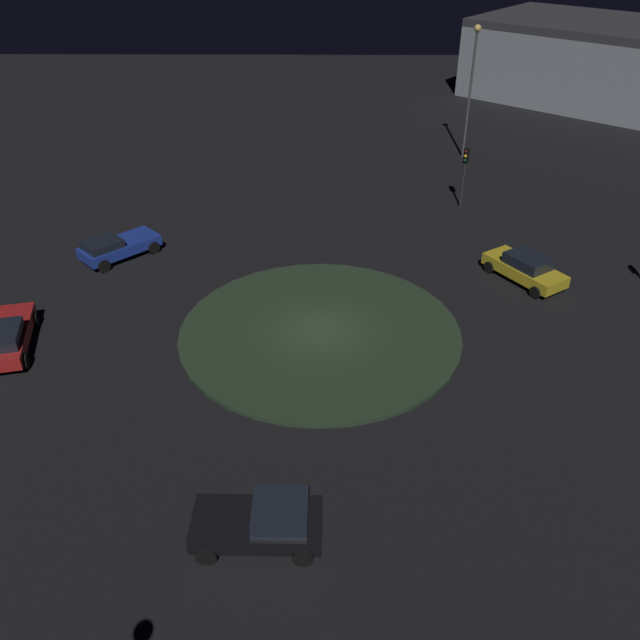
# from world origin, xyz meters

# --- Properties ---
(ground_plane) EXTENTS (121.28, 121.28, 0.00)m
(ground_plane) POSITION_xyz_m (0.00, 0.00, 0.00)
(ground_plane) COLOR black
(roundabout_island) EXTENTS (12.75, 12.75, 0.18)m
(roundabout_island) POSITION_xyz_m (0.00, 0.00, 0.09)
(roundabout_island) COLOR #263823
(roundabout_island) RESTS_ON ground_plane
(car_black) EXTENTS (4.00, 2.13, 1.46)m
(car_black) POSITION_xyz_m (1.64, 11.36, 0.74)
(car_black) COLOR black
(car_black) RESTS_ON ground_plane
(car_red) EXTENTS (2.94, 4.87, 1.47)m
(car_red) POSITION_xyz_m (13.58, 1.50, 0.76)
(car_red) COLOR red
(car_red) RESTS_ON ground_plane
(car_blue) EXTENTS (4.25, 4.24, 1.32)m
(car_blue) POSITION_xyz_m (11.10, -7.27, 0.71)
(car_blue) COLOR #1E38A5
(car_blue) RESTS_ON ground_plane
(car_yellow) EXTENTS (3.86, 4.56, 1.44)m
(car_yellow) POSITION_xyz_m (-10.43, -5.00, 0.74)
(car_yellow) COLOR gold
(car_yellow) RESTS_ON ground_plane
(traffic_light_southwest) EXTENTS (0.37, 0.40, 3.80)m
(traffic_light_southwest) POSITION_xyz_m (-8.75, -14.43, 2.72)
(traffic_light_southwest) COLOR #2D2D2D
(traffic_light_southwest) RESTS_ON ground_plane
(streetlamp_southwest) EXTENTS (0.49, 0.49, 9.26)m
(streetlamp_southwest) POSITION_xyz_m (-10.52, -23.90, 5.76)
(streetlamp_southwest) COLOR #4C4C51
(streetlamp_southwest) RESTS_ON ground_plane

